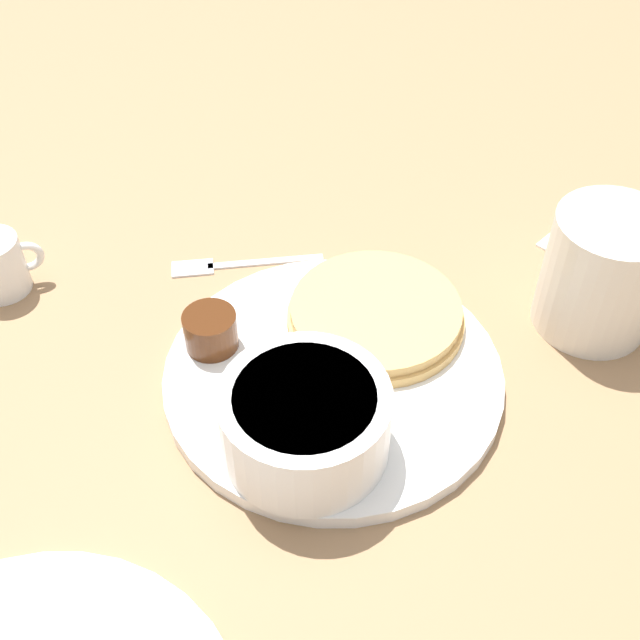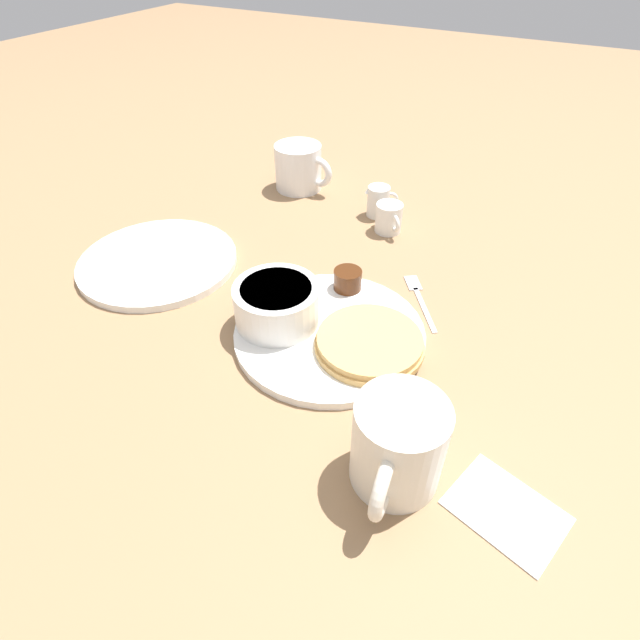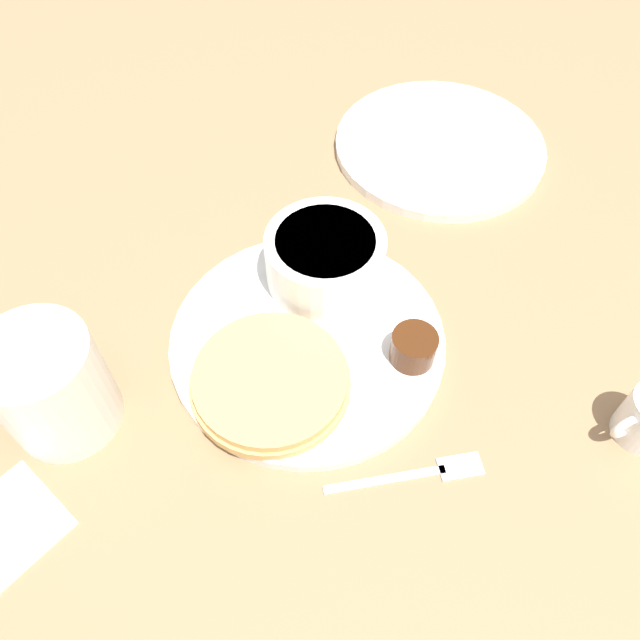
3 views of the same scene
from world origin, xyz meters
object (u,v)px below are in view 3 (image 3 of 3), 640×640
at_px(bowl, 325,258).
at_px(fork, 423,473).
at_px(plate, 308,340).
at_px(coffee_mug, 47,385).

height_order(bowl, fork, bowl).
distance_m(plate, bowl, 0.08).
bearing_deg(plate, fork, 62.02).
relative_size(bowl, coffee_mug, 0.90).
relative_size(plate, coffee_mug, 2.01).
bearing_deg(plate, coffee_mug, -45.22).
bearing_deg(fork, plate, -117.98).
bearing_deg(bowl, fork, 46.90).
xyz_separation_m(bowl, fork, (0.15, 0.16, -0.04)).
relative_size(bowl, fork, 0.99).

